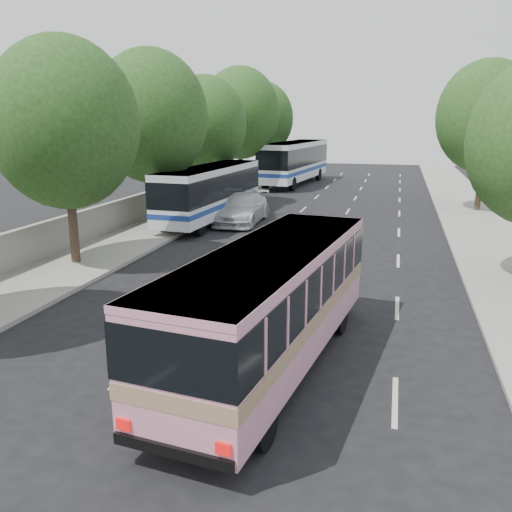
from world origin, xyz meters
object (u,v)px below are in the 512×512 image
(tour_coach_rear, at_px, (295,159))
(tour_coach_front, at_px, (210,189))
(pink_taxi, at_px, (295,252))
(white_pickup, at_px, (242,209))
(pink_bus, at_px, (272,295))

(tour_coach_rear, bearing_deg, tour_coach_front, -87.37)
(pink_taxi, height_order, white_pickup, white_pickup)
(white_pickup, height_order, tour_coach_front, tour_coach_front)
(pink_taxi, distance_m, white_pickup, 10.13)
(pink_taxi, bearing_deg, tour_coach_front, 126.59)
(pink_taxi, xyz_separation_m, white_pickup, (-4.74, 8.96, 0.10))
(pink_taxi, bearing_deg, pink_bus, -83.10)
(pink_bus, height_order, tour_coach_front, tour_coach_front)
(white_pickup, distance_m, tour_coach_front, 2.11)
(pink_taxi, height_order, tour_coach_front, tour_coach_front)
(white_pickup, xyz_separation_m, tour_coach_rear, (-0.53, 18.95, 1.45))
(pink_bus, bearing_deg, tour_coach_front, 120.96)
(white_pickup, bearing_deg, tour_coach_front, -174.97)
(pink_bus, height_order, white_pickup, pink_bus)
(pink_bus, distance_m, tour_coach_rear, 37.10)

